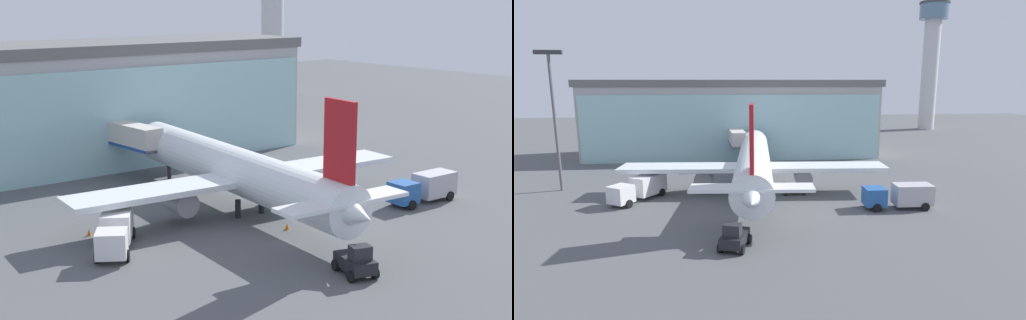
% 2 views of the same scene
% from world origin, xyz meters
% --- Properties ---
extents(ground, '(240.00, 240.00, 0.00)m').
position_xyz_m(ground, '(0.00, 0.00, 0.00)').
color(ground, '#545659').
extents(terminal_building, '(52.63, 15.04, 13.77)m').
position_xyz_m(terminal_building, '(-0.00, 35.35, 6.88)').
color(terminal_building, '#AAAAAA').
rests_on(terminal_building, ground).
extents(jet_bridge, '(3.12, 11.70, 5.78)m').
position_xyz_m(jet_bridge, '(0.07, 27.32, 4.39)').
color(jet_bridge, beige).
rests_on(jet_bridge, ground).
extents(airplane, '(32.33, 35.57, 11.62)m').
position_xyz_m(airplane, '(1.82, 9.41, 3.58)').
color(airplane, white).
rests_on(airplane, ground).
extents(catering_truck, '(5.85, 7.31, 2.65)m').
position_xyz_m(catering_truck, '(-11.55, 6.99, 1.47)').
color(catering_truck, silver).
rests_on(catering_truck, ground).
extents(fuel_truck, '(7.39, 2.77, 2.65)m').
position_xyz_m(fuel_truck, '(16.97, 0.56, 1.47)').
color(fuel_truck, '#2659A5').
rests_on(fuel_truck, ground).
extents(baggage_cart, '(2.83, 1.66, 1.50)m').
position_xyz_m(baggage_cart, '(6.56, 7.40, 0.50)').
color(baggage_cart, '#9E998C').
rests_on(baggage_cart, ground).
extents(pushback_tug, '(2.97, 3.59, 2.30)m').
position_xyz_m(pushback_tug, '(-1.09, -8.03, 0.97)').
color(pushback_tug, black).
rests_on(pushback_tug, ground).
extents(safety_cone_nose, '(0.36, 0.36, 0.55)m').
position_xyz_m(safety_cone_nose, '(1.65, 2.38, 0.28)').
color(safety_cone_nose, orange).
rests_on(safety_cone_nose, ground).
extents(safety_cone_wingtip, '(0.36, 0.36, 0.55)m').
position_xyz_m(safety_cone_wingtip, '(-11.82, 11.10, 0.28)').
color(safety_cone_wingtip, orange).
rests_on(safety_cone_wingtip, ground).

